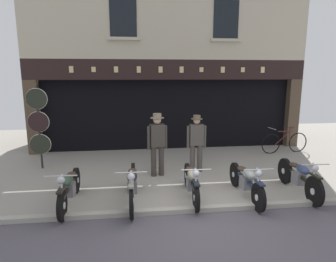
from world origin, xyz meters
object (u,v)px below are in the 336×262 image
object	(u,v)px
motorcycle_left	(69,187)
advert_board_near	(206,104)
motorcycle_center_left	(132,184)
motorcycle_center	(191,181)
advert_board_far	(229,105)
motorcycle_right	(299,176)
tyre_sign_pole	(39,123)
leaning_bicycle	(285,142)
motorcycle_center_right	(246,181)
shopkeeper_center	(196,141)
salesman_left	(157,141)

from	to	relation	value
motorcycle_left	advert_board_near	xyz separation A→B (m)	(4.15, 4.70, 1.25)
motorcycle_center_left	motorcycle_center	world-z (taller)	motorcycle_center_left
motorcycle_center_left	motorcycle_center	size ratio (longest dim) A/B	1.07
advert_board_far	motorcycle_left	bearing A→B (deg)	-137.26
motorcycle_left	motorcycle_right	distance (m)	5.22
motorcycle_left	motorcycle_center_left	world-z (taller)	motorcycle_center_left
advert_board_near	tyre_sign_pole	bearing A→B (deg)	-160.04
leaning_bicycle	tyre_sign_pole	bearing A→B (deg)	90.21
motorcycle_center_right	advert_board_near	xyz separation A→B (m)	(0.24, 4.79, 1.25)
motorcycle_center_left	leaning_bicycle	distance (m)	6.51
motorcycle_right	tyre_sign_pole	xyz separation A→B (m)	(-6.58, 2.72, 0.96)
motorcycle_right	tyre_sign_pole	world-z (taller)	tyre_sign_pole
motorcycle_center	shopkeeper_center	bearing A→B (deg)	-102.47
motorcycle_center_right	advert_board_far	world-z (taller)	advert_board_far
motorcycle_right	motorcycle_left	bearing A→B (deg)	2.74
motorcycle_right	salesman_left	size ratio (longest dim) A/B	1.14
motorcycle_left	motorcycle_right	world-z (taller)	motorcycle_right
motorcycle_center_right	shopkeeper_center	xyz separation A→B (m)	(-0.73, 1.93, 0.50)
motorcycle_center_right	motorcycle_right	world-z (taller)	motorcycle_right
salesman_left	advert_board_near	bearing A→B (deg)	-134.09
motorcycle_left	salesman_left	distance (m)	2.67
motorcycle_left	advert_board_far	bearing A→B (deg)	-136.79
motorcycle_right	salesman_left	bearing A→B (deg)	-24.47
salesman_left	leaning_bicycle	world-z (taller)	salesman_left
motorcycle_left	advert_board_far	xyz separation A→B (m)	(5.09, 4.70, 1.23)
motorcycle_center_right	salesman_left	world-z (taller)	salesman_left
motorcycle_center_left	motorcycle_right	bearing A→B (deg)	-178.16
tyre_sign_pole	leaning_bicycle	bearing A→B (deg)	5.67
shopkeeper_center	advert_board_near	bearing A→B (deg)	-107.26
motorcycle_center_left	leaning_bicycle	bearing A→B (deg)	-145.45
motorcycle_left	motorcycle_center_left	distance (m)	1.34
shopkeeper_center	advert_board_far	size ratio (longest dim) A/B	1.53
motorcycle_center	shopkeeper_center	distance (m)	1.95
motorcycle_center	salesman_left	distance (m)	1.81
tyre_sign_pole	leaning_bicycle	xyz separation A→B (m)	(8.16, 0.81, -1.01)
motorcycle_left	tyre_sign_pole	size ratio (longest dim) A/B	0.82
motorcycle_left	shopkeeper_center	bearing A→B (deg)	-149.27
motorcycle_right	shopkeeper_center	bearing A→B (deg)	-39.36
motorcycle_center_right	motorcycle_center_left	bearing A→B (deg)	-0.77
motorcycle_center_right	tyre_sign_pole	world-z (taller)	tyre_sign_pole
motorcycle_center_right	shopkeeper_center	size ratio (longest dim) A/B	1.21
motorcycle_left	motorcycle_right	xyz separation A→B (m)	(5.22, -0.01, 0.02)
motorcycle_left	shopkeeper_center	xyz separation A→B (m)	(3.17, 1.85, 0.50)
advert_board_near	advert_board_far	xyz separation A→B (m)	(0.94, 0.00, -0.02)
motorcycle_center_left	advert_board_far	world-z (taller)	advert_board_far
salesman_left	motorcycle_center_left	bearing A→B (deg)	58.04
motorcycle_center_left	motorcycle_center	xyz separation A→B (m)	(1.32, 0.07, -0.02)
shopkeeper_center	advert_board_far	bearing A→B (deg)	-122.25
shopkeeper_center	leaning_bicycle	distance (m)	4.03
motorcycle_center	tyre_sign_pole	size ratio (longest dim) A/B	0.82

